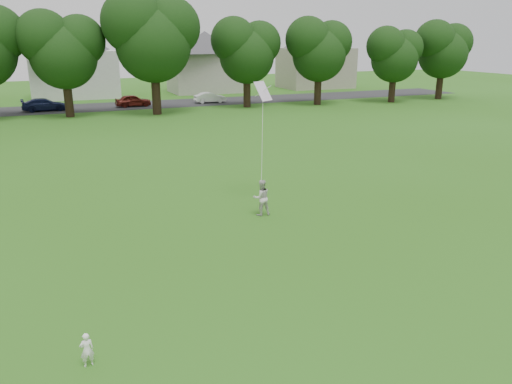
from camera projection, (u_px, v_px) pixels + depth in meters
name	position (u px, v px, depth m)	size (l,w,h in m)	color
ground	(199.00, 307.00, 13.01)	(160.00, 160.00, 0.00)	#2C6016
street	(83.00, 108.00, 50.12)	(90.00, 7.00, 0.01)	#2D2D30
toddler	(87.00, 350.00, 10.58)	(0.29, 0.19, 0.80)	white
older_boy	(261.00, 198.00, 19.60)	(0.70, 0.55, 1.45)	silver
kite	(262.00, 140.00, 19.89)	(0.99, 1.31, 4.24)	white
tree_row	(99.00, 42.00, 42.94)	(80.32, 9.06, 11.14)	black
house_row	(88.00, 55.00, 58.17)	(76.97, 13.80, 9.82)	silver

